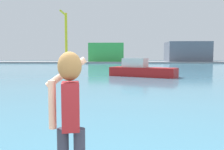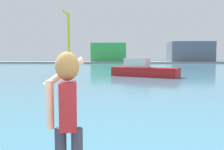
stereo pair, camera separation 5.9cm
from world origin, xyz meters
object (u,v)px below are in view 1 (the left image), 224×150
warehouse_right (187,52)px  port_crane (66,33)px  warehouse_left (106,52)px  boat_moored (141,70)px  person_photographer (70,108)px

warehouse_right → port_crane: (-48.51, -7.63, 6.93)m
warehouse_left → boat_moored: bearing=-83.2°
warehouse_right → person_photographer: bearing=-107.2°
person_photographer → warehouse_right: bearing=-29.0°
person_photographer → boat_moored: size_ratio=0.21×
boat_moored → warehouse_right: size_ratio=0.48×
person_photographer → warehouse_left: 91.64m
boat_moored → warehouse_right: warehouse_right is taller
warehouse_left → person_photographer: bearing=-87.0°
warehouse_right → boat_moored: bearing=-110.6°
boat_moored → port_crane: (-23.26, 59.70, 10.66)m
warehouse_left → warehouse_right: bearing=0.7°
boat_moored → warehouse_left: warehouse_left is taller
person_photographer → boat_moored: person_photographer is taller
person_photographer → port_crane: port_crane is taller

